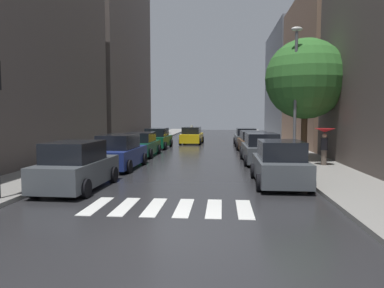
{
  "coord_description": "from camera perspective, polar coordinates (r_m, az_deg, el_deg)",
  "views": [
    {
      "loc": [
        1.58,
        -7.95,
        2.77
      ],
      "look_at": [
        -0.51,
        16.66,
        0.78
      ],
      "focal_mm": 33.5,
      "sensor_mm": 36.0,
      "label": 1
    }
  ],
  "objects": [
    {
      "name": "ground_plane",
      "position": [
        32.11,
        2.01,
        -0.37
      ],
      "size": [
        28.0,
        72.0,
        0.04
      ],
      "primitive_type": "cube",
      "color": "#252528"
    },
    {
      "name": "sidewalk_left",
      "position": [
        33.07,
        -9.31,
        -0.12
      ],
      "size": [
        3.0,
        72.0,
        0.15
      ],
      "primitive_type": "cube",
      "color": "gray",
      "rests_on": "ground"
    },
    {
      "name": "sidewalk_right",
      "position": [
        32.44,
        13.55,
        -0.28
      ],
      "size": [
        3.0,
        72.0,
        0.15
      ],
      "primitive_type": "cube",
      "color": "gray",
      "rests_on": "ground"
    },
    {
      "name": "crosswalk_stripes",
      "position": [
        10.95,
        -3.66,
        -10.04
      ],
      "size": [
        4.95,
        2.2,
        0.01
      ],
      "color": "silver",
      "rests_on": "ground"
    },
    {
      "name": "building_left_mid",
      "position": [
        41.83,
        -13.32,
        16.38
      ],
      "size": [
        6.0,
        17.31,
        22.77
      ],
      "primitive_type": "cube",
      "color": "#564C47",
      "rests_on": "ground"
    },
    {
      "name": "building_right_mid",
      "position": [
        34.18,
        21.19,
        10.64
      ],
      "size": [
        6.0,
        13.69,
        13.09
      ],
      "primitive_type": "cube",
      "color": "#8C6B56",
      "rests_on": "ground"
    },
    {
      "name": "building_right_far",
      "position": [
        49.01,
        16.12,
        9.22
      ],
      "size": [
        6.0,
        15.33,
        13.72
      ],
      "primitive_type": "cube",
      "color": "slate",
      "rests_on": "ground"
    },
    {
      "name": "parked_car_left_nearest",
      "position": [
        14.11,
        -17.91,
        -3.51
      ],
      "size": [
        2.15,
        4.33,
        1.8
      ],
      "rotation": [
        0.0,
        0.0,
        1.54
      ],
      "color": "#474C51",
      "rests_on": "ground"
    },
    {
      "name": "parked_car_left_second",
      "position": [
        18.97,
        -11.44,
        -1.37
      ],
      "size": [
        2.13,
        4.57,
        1.78
      ],
      "rotation": [
        0.0,
        0.0,
        1.54
      ],
      "color": "navy",
      "rests_on": "ground"
    },
    {
      "name": "parked_car_left_third",
      "position": [
        24.52,
        -8.08,
        -0.14
      ],
      "size": [
        2.09,
        4.42,
        1.62
      ],
      "rotation": [
        0.0,
        0.0,
        1.56
      ],
      "color": "#0C4C2D",
      "rests_on": "ground"
    },
    {
      "name": "parked_car_left_fourth",
      "position": [
        30.19,
        -5.52,
        0.83
      ],
      "size": [
        2.1,
        4.41,
        1.69
      ],
      "rotation": [
        0.0,
        0.0,
        1.55
      ],
      "color": "#0C4C2D",
      "rests_on": "ground"
    },
    {
      "name": "parked_car_right_nearest",
      "position": [
        14.67,
        13.8,
        -3.15
      ],
      "size": [
        2.08,
        4.22,
        1.77
      ],
      "rotation": [
        0.0,
        0.0,
        1.56
      ],
      "color": "#474C51",
      "rests_on": "ground"
    },
    {
      "name": "parked_car_right_second",
      "position": [
        21.15,
        10.9,
        -0.78
      ],
      "size": [
        2.22,
        4.73,
        1.74
      ],
      "rotation": [
        0.0,
        0.0,
        1.59
      ],
      "color": "#474C51",
      "rests_on": "ground"
    },
    {
      "name": "parked_car_right_third",
      "position": [
        26.95,
        9.56,
        0.26
      ],
      "size": [
        2.25,
        4.47,
        1.61
      ],
      "rotation": [
        0.0,
        0.0,
        1.62
      ],
      "color": "brown",
      "rests_on": "ground"
    },
    {
      "name": "parked_car_right_fourth",
      "position": [
        32.92,
        8.55,
        1.04
      ],
      "size": [
        2.12,
        4.51,
        1.59
      ],
      "rotation": [
        0.0,
        0.0,
        1.58
      ],
      "color": "#474C51",
      "rests_on": "ground"
    },
    {
      "name": "taxi_midroad",
      "position": [
        34.76,
        -0.03,
        1.31
      ],
      "size": [
        2.19,
        4.38,
        1.81
      ],
      "rotation": [
        0.0,
        0.0,
        1.54
      ],
      "color": "yellow",
      "rests_on": "ground"
    },
    {
      "name": "pedestrian_foreground",
      "position": [
        20.01,
        20.33,
        0.88
      ],
      "size": [
        1.04,
        1.04,
        1.93
      ],
      "rotation": [
        0.0,
        0.0,
        2.57
      ],
      "color": "brown",
      "rests_on": "sidewalk_right"
    },
    {
      "name": "street_tree_right",
      "position": [
        22.41,
        17.61,
        9.81
      ],
      "size": [
        4.7,
        4.7,
        7.1
      ],
      "color": "#513823",
      "rests_on": "sidewalk_right"
    },
    {
      "name": "lamp_post_right",
      "position": [
        20.58,
        16.16,
        8.91
      ],
      "size": [
        0.6,
        0.28,
        7.38
      ],
      "color": "#595B60",
      "rests_on": "sidewalk_right"
    }
  ]
}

